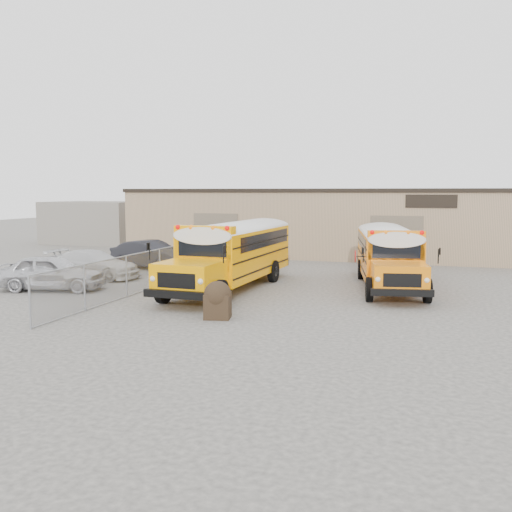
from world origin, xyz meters
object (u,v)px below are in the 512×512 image
(school_bus_left, at_px, (276,239))
(car_silver, at_px, (51,272))
(school_bus_right, at_px, (378,241))
(car_white, at_px, (94,264))
(car_dark, at_px, (151,255))
(tarp_bundle, at_px, (218,299))

(school_bus_left, height_order, car_silver, school_bus_left)
(school_bus_right, xyz_separation_m, car_white, (-13.64, -8.11, -0.94))
(school_bus_right, height_order, car_dark, school_bus_right)
(school_bus_left, distance_m, car_white, 10.12)
(car_dark, bearing_deg, tarp_bundle, -129.28)
(school_bus_right, xyz_separation_m, car_silver, (-13.37, -11.82, -0.85))
(school_bus_left, relative_size, car_white, 2.14)
(tarp_bundle, height_order, car_silver, car_silver)
(school_bus_left, bearing_deg, car_silver, -129.05)
(car_white, relative_size, car_dark, 1.01)
(school_bus_left, relative_size, car_dark, 2.16)
(tarp_bundle, height_order, car_white, car_white)
(school_bus_left, relative_size, school_bus_right, 1.06)
(car_dark, bearing_deg, car_silver, -172.93)
(car_dark, bearing_deg, school_bus_left, -63.62)
(tarp_bundle, xyz_separation_m, car_silver, (-9.39, 3.06, 0.13))
(school_bus_right, relative_size, car_white, 2.02)
(school_bus_left, relative_size, tarp_bundle, 7.99)
(tarp_bundle, bearing_deg, car_silver, 161.94)
(school_bus_left, xyz_separation_m, school_bus_right, (5.53, 2.16, -0.14))
(school_bus_left, bearing_deg, car_dark, -166.29)
(school_bus_left, distance_m, tarp_bundle, 12.87)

